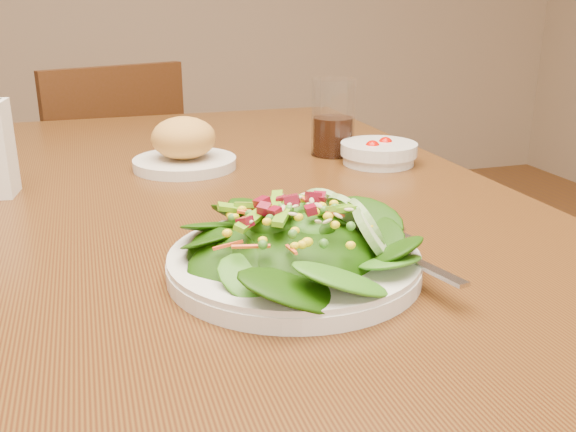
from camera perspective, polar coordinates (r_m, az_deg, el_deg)
The scene contains 6 objects.
dining_table at distance 0.88m, azimuth -8.11°, elevation -5.48°, with size 0.90×1.40×0.75m.
chair_far at distance 1.87m, azimuth -15.76°, elevation 0.79°, with size 0.50×0.50×0.85m.
salad_plate at distance 0.63m, azimuth 1.32°, elevation -2.80°, with size 0.26×0.25×0.07m.
bread_plate at distance 1.04m, azimuth -9.23°, elevation 6.03°, with size 0.16×0.16×0.08m.
tomato_bowl at distance 1.06m, azimuth 8.06°, elevation 5.59°, with size 0.12×0.12×0.04m.
drinking_glass at distance 1.11m, azimuth 4.02°, elevation 8.27°, with size 0.07×0.07×0.13m.
Camera 1 is at (-0.12, -0.80, 1.01)m, focal length 40.00 mm.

